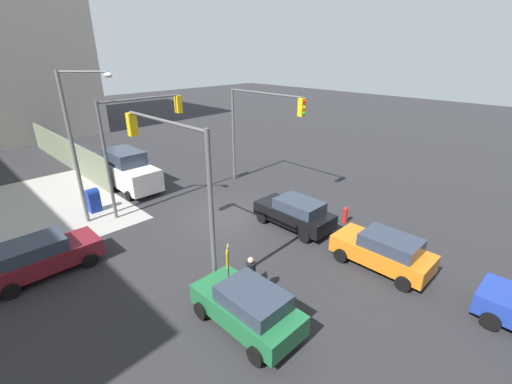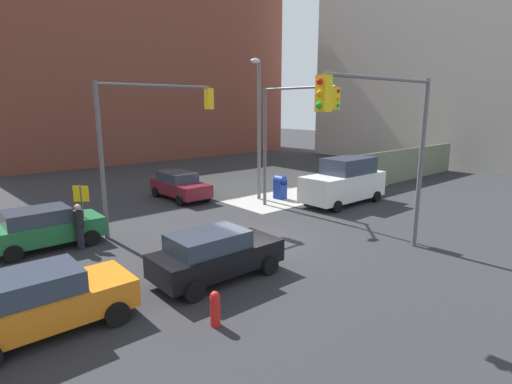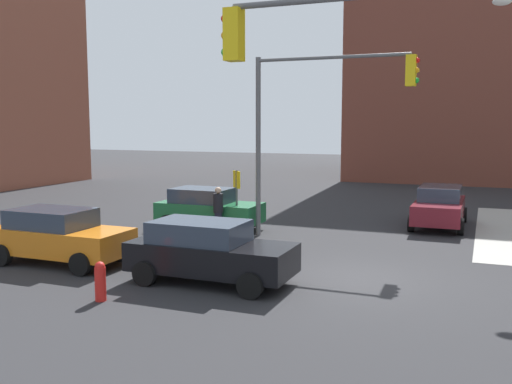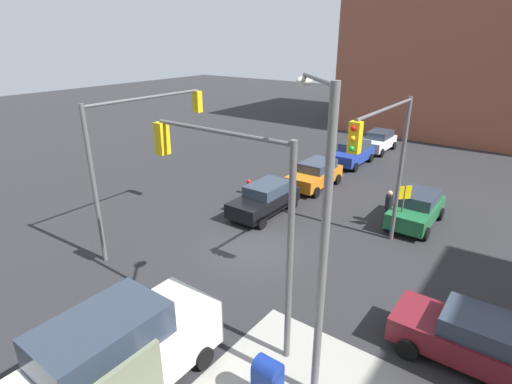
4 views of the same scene
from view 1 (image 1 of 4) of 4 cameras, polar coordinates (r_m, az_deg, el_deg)
ground_plane at (r=19.61m, az=-4.69°, el=-4.29°), size 120.00×120.00×0.00m
sidewalk_corner at (r=24.24m, az=-36.32°, el=-3.45°), size 12.00×12.00×0.01m
construction_fence at (r=31.78m, az=-29.17°, el=5.84°), size 16.68×0.12×2.40m
traffic_signal_nw_corner at (r=13.65m, az=-13.38°, el=4.04°), size 5.72×0.36×6.50m
traffic_signal_se_corner at (r=22.45m, az=0.31°, el=11.93°), size 6.27×0.36×6.50m
traffic_signal_ne_corner at (r=20.35m, az=-19.20°, el=9.36°), size 0.36×5.08×6.50m
street_lamp_corner at (r=19.68m, az=-27.53°, el=7.91°), size 2.10×1.95×8.00m
warning_sign_two_way at (r=12.67m, az=-4.72°, el=-12.19°), size 0.48×0.48×2.40m
mailbox_blue at (r=22.13m, az=-25.47°, el=-1.12°), size 0.56×0.64×1.43m
fire_hydrant at (r=19.44m, az=14.65°, el=-3.65°), size 0.26×0.26×0.94m
coupe_black at (r=18.34m, az=6.52°, el=-3.43°), size 4.31×2.02×1.62m
sedan_orange at (r=15.95m, az=20.51°, el=-9.13°), size 4.17×2.02×1.62m
sedan_maroon at (r=17.19m, az=-32.18°, el=-9.00°), size 2.02×4.35×1.62m
hatchback_green at (r=12.18m, az=-1.36°, el=-18.53°), size 4.03×2.02×1.62m
van_white_delivery at (r=24.79m, az=-20.52°, el=3.39°), size 5.40×2.32×2.62m
pedestrian_crossing at (r=13.25m, az=-0.85°, el=-13.99°), size 0.36×0.36×1.83m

